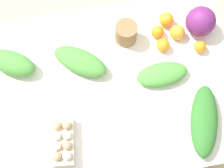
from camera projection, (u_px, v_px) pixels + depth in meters
The scene contains 14 objects.
ground_plane at pixel (112, 120), 2.34m from camera, with size 8.00×8.00×0.00m, color #C6B289.
dining_table at pixel (112, 91), 1.74m from camera, with size 1.36×1.00×0.73m.
cabbage_purple at pixel (201, 21), 1.70m from camera, with size 0.16×0.16×0.16m, color #6B2366.
egg_carton at pixel (63, 142), 1.51m from camera, with size 0.13×0.24×0.09m.
paper_bag at pixel (126, 33), 1.70m from camera, with size 0.12×0.12×0.12m, color olive.
greens_bunch_scallion at pixel (162, 75), 1.64m from camera, with size 0.28×0.13×0.07m, color #4C933D.
greens_bunch_dandelion at pixel (80, 61), 1.66m from camera, with size 0.31×0.14×0.09m, color #4C933D.
greens_bunch_beet_tops at pixel (12, 63), 1.65m from camera, with size 0.27×0.13×0.10m, color #4C933D.
greens_bunch_kale at pixel (204, 121), 1.54m from camera, with size 0.37×0.13×0.09m, color #2D6B28.
orange_0 at pixel (158, 32), 1.73m from camera, with size 0.07×0.07×0.07m, color orange.
orange_1 at pixel (177, 32), 1.73m from camera, with size 0.08×0.08×0.08m, color orange.
orange_2 at pixel (166, 20), 1.76m from camera, with size 0.08×0.08×0.08m, color orange.
orange_3 at pixel (200, 47), 1.70m from camera, with size 0.07×0.07×0.07m, color orange.
orange_4 at pixel (163, 45), 1.70m from camera, with size 0.07×0.07×0.07m, color orange.
Camera 1 is at (-0.11, -0.58, 2.28)m, focal length 50.00 mm.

